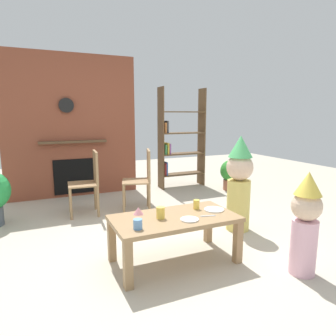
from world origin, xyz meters
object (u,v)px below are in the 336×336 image
object	(u,v)px
bookshelf	(179,142)
child_in_pink	(239,181)
paper_cup_center	(161,213)
birthday_cake_slice	(138,211)
dining_chair_left	(89,179)
dining_chair_middle	(142,176)
paper_plate_rear	(214,210)
potted_plant_tall	(231,173)
paper_cup_near_left	(138,224)
paper_cup_near_right	(196,204)
paper_plate_front	(190,219)
child_with_cone_hat	(305,221)
coffee_table	(174,223)

from	to	relation	value
bookshelf	child_in_pink	distance (m)	2.36
paper_cup_center	birthday_cake_slice	xyz separation A→B (m)	(-0.15, 0.19, -0.02)
dining_chair_left	dining_chair_middle	world-z (taller)	same
paper_plate_rear	potted_plant_tall	size ratio (longest dim) A/B	0.35
paper_plate_rear	bookshelf	bearing A→B (deg)	70.62
paper_cup_near_left	dining_chair_middle	distance (m)	1.92
dining_chair_middle	potted_plant_tall	distance (m)	1.99
paper_cup_near_right	paper_plate_front	world-z (taller)	paper_cup_near_right
birthday_cake_slice	child_in_pink	distance (m)	1.39
paper_plate_rear	child_in_pink	distance (m)	0.77
paper_cup_center	child_with_cone_hat	world-z (taller)	child_with_cone_hat
paper_plate_front	child_in_pink	size ratio (longest dim) A/B	0.15
child_with_cone_hat	child_in_pink	size ratio (longest dim) A/B	0.80
bookshelf	coffee_table	world-z (taller)	bookshelf
paper_plate_front	dining_chair_middle	xyz separation A→B (m)	(0.18, 1.79, 0.05)
coffee_table	dining_chair_middle	xyz separation A→B (m)	(0.26, 1.64, 0.13)
paper_plate_rear	child_with_cone_hat	size ratio (longest dim) A/B	0.22
bookshelf	dining_chair_middle	xyz separation A→B (m)	(-1.15, -1.11, -0.37)
paper_cup_near_right	dining_chair_middle	world-z (taller)	dining_chair_middle
paper_plate_rear	dining_chair_left	xyz separation A→B (m)	(-0.92, 1.78, 0.05)
paper_plate_rear	dining_chair_middle	distance (m)	1.64
paper_cup_center	paper_plate_rear	size ratio (longest dim) A/B	0.55
dining_chair_middle	paper_cup_near_right	bearing A→B (deg)	108.78
paper_plate_rear	child_in_pink	bearing A→B (deg)	33.96
coffee_table	paper_cup_near_right	distance (m)	0.34
birthday_cake_slice	paper_plate_front	bearing A→B (deg)	-42.73
paper_cup_near_left	dining_chair_middle	xyz separation A→B (m)	(0.68, 1.80, 0.01)
potted_plant_tall	paper_cup_near_right	bearing A→B (deg)	-133.27
paper_cup_near_right	birthday_cake_slice	world-z (taller)	paper_cup_near_right
child_in_pink	dining_chair_left	size ratio (longest dim) A/B	1.29
birthday_cake_slice	potted_plant_tall	xyz separation A→B (m)	(2.48, 1.92, -0.17)
paper_plate_rear	potted_plant_tall	xyz separation A→B (m)	(1.74, 2.11, -0.14)
paper_cup_near_right	paper_plate_rear	xyz separation A→B (m)	(0.14, -0.11, -0.04)
paper_cup_near_right	birthday_cake_slice	distance (m)	0.60
bookshelf	dining_chair_middle	distance (m)	1.64
dining_chair_left	dining_chair_middle	xyz separation A→B (m)	(0.74, -0.15, 0.00)
bookshelf	paper_cup_near_left	distance (m)	3.46
bookshelf	paper_cup_near_right	size ratio (longest dim) A/B	19.87
paper_cup_near_left	potted_plant_tall	distance (m)	3.46
coffee_table	potted_plant_tall	bearing A→B (deg)	44.08
paper_cup_near_left	paper_cup_near_right	size ratio (longest dim) A/B	0.90
potted_plant_tall	paper_plate_rear	bearing A→B (deg)	-129.55
birthday_cake_slice	potted_plant_tall	size ratio (longest dim) A/B	0.18
paper_cup_near_right	dining_chair_left	xyz separation A→B (m)	(-0.78, 1.67, 0.01)
paper_cup_near_left	paper_plate_rear	bearing A→B (deg)	11.03
dining_chair_left	coffee_table	bearing A→B (deg)	109.80
paper_cup_near_left	child_in_pink	xyz separation A→B (m)	(1.49, 0.59, 0.11)
bookshelf	coffee_table	size ratio (longest dim) A/B	1.62
dining_chair_left	paper_plate_front	bearing A→B (deg)	111.02
birthday_cake_slice	bookshelf	bearing A→B (deg)	56.34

